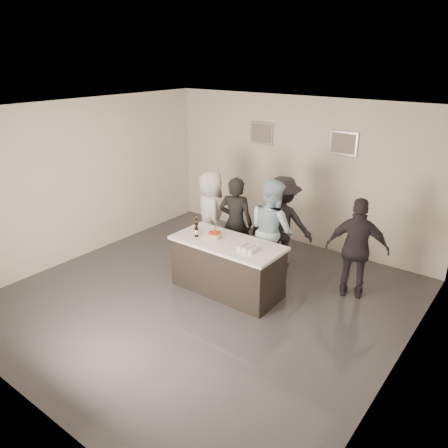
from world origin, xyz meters
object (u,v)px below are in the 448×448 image
Objects in this scene: cake at (215,236)px; beer_bottle_b at (196,229)px; beer_bottle_a at (196,225)px; person_guest_back at (282,223)px; person_main_blue at (272,230)px; person_guest_left at (211,214)px; bar_counter at (227,266)px; person_guest_right at (357,249)px; person_main_black at (236,223)px.

cake is 0.32m from beer_bottle_b.
beer_bottle_a is at bearing 176.97° from cake.
person_guest_back reaches higher than beer_bottle_a.
person_guest_left is at bearing 20.81° from person_main_blue.
person_guest_left is (-1.11, 0.95, 0.40)m from bar_counter.
beer_bottle_b reaches higher than bar_counter.
bar_counter is 0.89m from beer_bottle_a.
person_guest_left is 1.01× the size of person_guest_right.
beer_bottle_b is 0.15× the size of person_guest_back.
person_guest_back reaches higher than cake.
person_guest_left is at bearing 139.51° from bar_counter.
person_main_black is at bearing 18.68° from person_guest_back.
person_guest_back is (0.91, 1.32, -0.16)m from beer_bottle_a.
person_main_black is at bearing 117.59° from bar_counter.
cake is 0.87× the size of beer_bottle_a.
bar_counter is 1.03× the size of person_main_blue.
person_guest_back reaches higher than bar_counter.
person_main_blue is (0.86, 0.99, -0.12)m from beer_bottle_b.
person_guest_back is at bearing -26.57° from person_guest_right.
person_guest_back is at bearing 69.47° from cake.
cake is at bearing 80.43° from person_main_blue.
person_guest_right is (2.00, 1.14, -0.09)m from cake.
bar_counter is at bearing 60.96° from person_guest_back.
bar_counter is at bearing 0.41° from cake.
person_main_black is at bearing -10.75° from person_guest_right.
person_main_black is at bearing -150.48° from person_guest_left.
person_main_black is (-0.43, 0.82, 0.42)m from bar_counter.
person_main_blue reaches higher than person_guest_back.
person_main_black is 0.75m from person_main_blue.
person_main_blue is at bearing 55.75° from cake.
person_main_blue reaches higher than cake.
person_main_black is 2.19m from person_guest_right.
beer_bottle_a is 0.15× the size of person_main_black.
bar_counter is 7.15× the size of beer_bottle_a.
cake is 0.13× the size of person_main_blue.
bar_counter is 1.10× the size of person_guest_right.
person_guest_left reaches higher than bar_counter.
person_main_black reaches higher than bar_counter.
person_guest_left is (-0.57, 1.09, -0.18)m from beer_bottle_b.
beer_bottle_a is 1.04m from person_guest_left.
person_guest_left reaches higher than person_guest_right.
bar_counter is at bearing 94.14° from person_main_blue.
person_main_black reaches higher than person_guest_right.
beer_bottle_b is 1.32m from person_main_blue.
person_guest_left is (-0.85, 0.95, -0.09)m from cake.
beer_bottle_b is (-0.28, -0.14, 0.09)m from cake.
person_guest_left reaches higher than cake.
bar_counter is at bearing 179.58° from person_guest_left.
person_guest_right is (2.41, 1.12, -0.19)m from beer_bottle_a.
person_guest_right is at bearing 33.29° from bar_counter.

